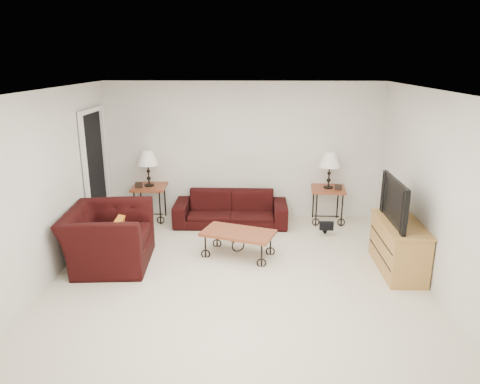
% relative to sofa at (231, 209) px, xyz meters
% --- Properties ---
extents(ground, '(5.00, 5.00, 0.00)m').
position_rel_sofa_xyz_m(ground, '(0.21, -2.02, -0.29)').
color(ground, beige).
rests_on(ground, ground).
extents(wall_back, '(5.00, 0.02, 2.50)m').
position_rel_sofa_xyz_m(wall_back, '(0.21, 0.48, 0.96)').
color(wall_back, white).
rests_on(wall_back, ground).
extents(wall_front, '(5.00, 0.02, 2.50)m').
position_rel_sofa_xyz_m(wall_front, '(0.21, -4.52, 0.96)').
color(wall_front, white).
rests_on(wall_front, ground).
extents(wall_left, '(0.02, 5.00, 2.50)m').
position_rel_sofa_xyz_m(wall_left, '(-2.29, -2.02, 0.96)').
color(wall_left, white).
rests_on(wall_left, ground).
extents(wall_right, '(0.02, 5.00, 2.50)m').
position_rel_sofa_xyz_m(wall_right, '(2.71, -2.02, 0.96)').
color(wall_right, white).
rests_on(wall_right, ground).
extents(ceiling, '(5.00, 5.00, 0.00)m').
position_rel_sofa_xyz_m(ceiling, '(0.21, -2.02, 2.21)').
color(ceiling, white).
rests_on(ceiling, wall_back).
extents(doorway, '(0.08, 0.94, 2.04)m').
position_rel_sofa_xyz_m(doorway, '(-2.26, -0.37, 0.73)').
color(doorway, black).
rests_on(doorway, ground).
extents(sofa, '(2.00, 0.78, 0.59)m').
position_rel_sofa_xyz_m(sofa, '(0.00, 0.00, 0.00)').
color(sofa, black).
rests_on(sofa, ground).
extents(side_table_left, '(0.62, 0.62, 0.65)m').
position_rel_sofa_xyz_m(side_table_left, '(-1.50, 0.18, 0.03)').
color(side_table_left, brown).
rests_on(side_table_left, ground).
extents(side_table_right, '(0.65, 0.65, 0.65)m').
position_rel_sofa_xyz_m(side_table_right, '(1.74, 0.18, 0.03)').
color(side_table_right, brown).
rests_on(side_table_right, ground).
extents(lamp_left, '(0.38, 0.38, 0.65)m').
position_rel_sofa_xyz_m(lamp_left, '(-1.50, 0.18, 0.69)').
color(lamp_left, black).
rests_on(lamp_left, side_table_left).
extents(lamp_right, '(0.40, 0.40, 0.65)m').
position_rel_sofa_xyz_m(lamp_right, '(1.74, 0.18, 0.68)').
color(lamp_right, black).
rests_on(lamp_right, side_table_right).
extents(photo_frame_left, '(0.13, 0.04, 0.11)m').
position_rel_sofa_xyz_m(photo_frame_left, '(-1.65, 0.03, 0.42)').
color(photo_frame_left, black).
rests_on(photo_frame_left, side_table_left).
extents(photo_frame_right, '(0.13, 0.06, 0.11)m').
position_rel_sofa_xyz_m(photo_frame_right, '(1.89, 0.03, 0.41)').
color(photo_frame_right, black).
rests_on(photo_frame_right, side_table_right).
extents(coffee_table, '(1.18, 0.88, 0.39)m').
position_rel_sofa_xyz_m(coffee_table, '(0.18, -1.36, -0.10)').
color(coffee_table, brown).
rests_on(coffee_table, ground).
extents(armchair, '(1.21, 1.36, 0.83)m').
position_rel_sofa_xyz_m(armchair, '(-1.66, -1.68, 0.12)').
color(armchair, black).
rests_on(armchair, ground).
extents(throw_pillow, '(0.13, 0.38, 0.38)m').
position_rel_sofa_xyz_m(throw_pillow, '(-1.51, -1.73, 0.23)').
color(throw_pillow, '#BF6018').
rests_on(throw_pillow, armchair).
extents(tv_stand, '(0.49, 1.19, 0.71)m').
position_rel_sofa_xyz_m(tv_stand, '(2.44, -1.74, 0.06)').
color(tv_stand, '#AC8540').
rests_on(tv_stand, ground).
extents(television, '(0.14, 1.06, 0.61)m').
position_rel_sofa_xyz_m(television, '(2.42, -1.74, 0.72)').
color(television, black).
rests_on(television, tv_stand).
extents(backpack, '(0.42, 0.37, 0.46)m').
position_rel_sofa_xyz_m(backpack, '(1.63, -0.41, -0.06)').
color(backpack, black).
rests_on(backpack, ground).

